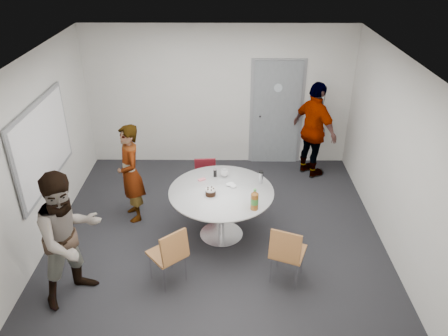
{
  "coord_description": "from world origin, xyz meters",
  "views": [
    {
      "loc": [
        0.16,
        -5.37,
        4.14
      ],
      "look_at": [
        0.11,
        0.25,
        1.05
      ],
      "focal_mm": 35.0,
      "sensor_mm": 36.0,
      "label": 1
    }
  ],
  "objects_px": {
    "door": "(276,113)",
    "chair_far": "(205,177)",
    "person_main": "(131,174)",
    "person_left": "(69,238)",
    "person_right": "(314,130)",
    "chair_near_left": "(170,252)",
    "chair_near_right": "(287,250)",
    "whiteboard": "(43,144)",
    "table": "(223,197)"
  },
  "relations": [
    {
      "from": "table",
      "to": "whiteboard",
      "type": "bearing_deg",
      "value": 175.87
    },
    {
      "from": "person_main",
      "to": "person_left",
      "type": "relative_size",
      "value": 0.9
    },
    {
      "from": "chair_near_left",
      "to": "person_main",
      "type": "height_order",
      "value": "person_main"
    },
    {
      "from": "chair_far",
      "to": "door",
      "type": "bearing_deg",
      "value": -135.44
    },
    {
      "from": "table",
      "to": "chair_far",
      "type": "distance_m",
      "value": 1.04
    },
    {
      "from": "person_main",
      "to": "person_left",
      "type": "height_order",
      "value": "person_left"
    },
    {
      "from": "chair_near_left",
      "to": "person_left",
      "type": "xyz_separation_m",
      "value": [
        -1.17,
        -0.18,
        0.36
      ]
    },
    {
      "from": "door",
      "to": "person_left",
      "type": "xyz_separation_m",
      "value": [
        -2.83,
        -3.68,
        -0.14
      ]
    },
    {
      "from": "person_main",
      "to": "person_left",
      "type": "xyz_separation_m",
      "value": [
        -0.39,
        -1.71,
        0.08
      ]
    },
    {
      "from": "table",
      "to": "person_right",
      "type": "bearing_deg",
      "value": 49.51
    },
    {
      "from": "table",
      "to": "person_right",
      "type": "xyz_separation_m",
      "value": [
        1.65,
        1.93,
        0.22
      ]
    },
    {
      "from": "person_left",
      "to": "door",
      "type": "bearing_deg",
      "value": 3.52
    },
    {
      "from": "whiteboard",
      "to": "person_right",
      "type": "distance_m",
      "value": 4.59
    },
    {
      "from": "door",
      "to": "person_right",
      "type": "bearing_deg",
      "value": -39.32
    },
    {
      "from": "chair_near_left",
      "to": "whiteboard",
      "type": "bearing_deg",
      "value": 106.49
    },
    {
      "from": "door",
      "to": "chair_near_right",
      "type": "bearing_deg",
      "value": -92.88
    },
    {
      "from": "person_left",
      "to": "chair_near_right",
      "type": "bearing_deg",
      "value": -44.37
    },
    {
      "from": "person_main",
      "to": "person_left",
      "type": "distance_m",
      "value": 1.76
    },
    {
      "from": "door",
      "to": "chair_far",
      "type": "height_order",
      "value": "door"
    },
    {
      "from": "chair_far",
      "to": "person_main",
      "type": "distance_m",
      "value": 1.28
    },
    {
      "from": "whiteboard",
      "to": "chair_near_right",
      "type": "relative_size",
      "value": 2.16
    },
    {
      "from": "chair_near_left",
      "to": "chair_far",
      "type": "distance_m",
      "value": 2.04
    },
    {
      "from": "person_left",
      "to": "person_right",
      "type": "bearing_deg",
      "value": -6.77
    },
    {
      "from": "whiteboard",
      "to": "person_main",
      "type": "bearing_deg",
      "value": 15.55
    },
    {
      "from": "table",
      "to": "chair_far",
      "type": "xyz_separation_m",
      "value": [
        -0.3,
        0.97,
        -0.22
      ]
    },
    {
      "from": "chair_far",
      "to": "person_main",
      "type": "bearing_deg",
      "value": 18.28
    },
    {
      "from": "table",
      "to": "chair_near_left",
      "type": "xyz_separation_m",
      "value": [
        -0.66,
        -1.04,
        -0.16
      ]
    },
    {
      "from": "table",
      "to": "person_right",
      "type": "height_order",
      "value": "person_right"
    },
    {
      "from": "person_main",
      "to": "person_left",
      "type": "bearing_deg",
      "value": -36.67
    },
    {
      "from": "table",
      "to": "chair_near_right",
      "type": "height_order",
      "value": "table"
    },
    {
      "from": "chair_far",
      "to": "person_main",
      "type": "relative_size",
      "value": 0.48
    },
    {
      "from": "whiteboard",
      "to": "chair_near_right",
      "type": "xyz_separation_m",
      "value": [
        3.39,
        -1.19,
        -0.91
      ]
    },
    {
      "from": "person_main",
      "to": "person_right",
      "type": "bearing_deg",
      "value": 91.06
    },
    {
      "from": "chair_near_right",
      "to": "whiteboard",
      "type": "bearing_deg",
      "value": -177.95
    },
    {
      "from": "door",
      "to": "chair_far",
      "type": "xyz_separation_m",
      "value": [
        -1.31,
        -1.5,
        -0.56
      ]
    },
    {
      "from": "person_left",
      "to": "person_right",
      "type": "relative_size",
      "value": 0.98
    },
    {
      "from": "table",
      "to": "door",
      "type": "bearing_deg",
      "value": 67.89
    },
    {
      "from": "person_right",
      "to": "chair_near_left",
      "type": "bearing_deg",
      "value": 109.1
    },
    {
      "from": "person_left",
      "to": "person_right",
      "type": "distance_m",
      "value": 4.7
    },
    {
      "from": "chair_near_right",
      "to": "chair_far",
      "type": "bearing_deg",
      "value": 141.21
    },
    {
      "from": "door",
      "to": "whiteboard",
      "type": "distance_m",
      "value": 4.25
    },
    {
      "from": "person_right",
      "to": "person_main",
      "type": "bearing_deg",
      "value": 81.92
    },
    {
      "from": "whiteboard",
      "to": "person_right",
      "type": "relative_size",
      "value": 1.05
    },
    {
      "from": "chair_near_left",
      "to": "chair_near_right",
      "type": "distance_m",
      "value": 1.49
    },
    {
      "from": "table",
      "to": "chair_near_right",
      "type": "bearing_deg",
      "value": -50.54
    },
    {
      "from": "chair_near_left",
      "to": "chair_near_right",
      "type": "height_order",
      "value": "chair_near_right"
    },
    {
      "from": "chair_near_right",
      "to": "person_main",
      "type": "relative_size",
      "value": 0.55
    },
    {
      "from": "person_left",
      "to": "person_right",
      "type": "height_order",
      "value": "person_right"
    },
    {
      "from": "chair_near_left",
      "to": "chair_far",
      "type": "xyz_separation_m",
      "value": [
        0.36,
        2.01,
        -0.06
      ]
    },
    {
      "from": "door",
      "to": "chair_near_right",
      "type": "xyz_separation_m",
      "value": [
        -0.17,
        -3.47,
        -0.49
      ]
    }
  ]
}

